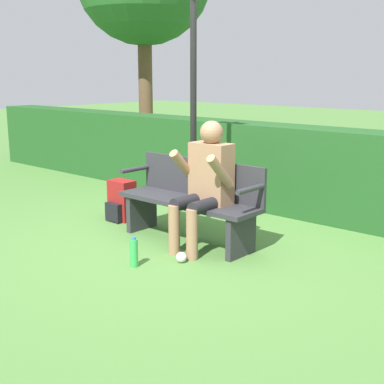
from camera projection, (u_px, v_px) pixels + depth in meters
ground_plane at (188, 242)px, 5.52m from camera, size 40.00×40.00×0.00m
hedge_back at (281, 168)px, 6.69m from camera, size 12.00×0.56×1.07m
park_bench at (191, 200)px, 5.47m from camera, size 1.60×0.45×0.84m
person_seated at (205, 179)px, 5.16m from camera, size 0.55×0.58×1.26m
backpack at (121, 201)px, 6.28m from camera, size 0.30×0.27×0.48m
water_bottle at (134, 253)px, 4.78m from camera, size 0.07×0.07×0.28m
signpost at (193, 89)px, 5.76m from camera, size 0.42×0.09×2.73m
litter_crumple at (181, 257)px, 4.91m from camera, size 0.10×0.10×0.10m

